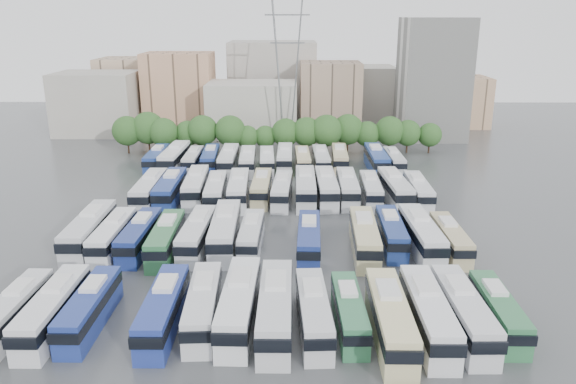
{
  "coord_description": "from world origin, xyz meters",
  "views": [
    {
      "loc": [
        3.0,
        -67.45,
        26.85
      ],
      "look_at": [
        2.46,
        7.19,
        3.0
      ],
      "focal_mm": 35.0,
      "sensor_mm": 36.0,
      "label": 1
    }
  ],
  "objects_px": {
    "bus_r1_s3": "(166,238)",
    "bus_r3_s8": "(303,160)",
    "bus_r2_s5": "(239,189)",
    "bus_r3_s10": "(340,158)",
    "bus_r1_s1": "(113,235)",
    "bus_r1_s12": "(421,234)",
    "bus_r1_s13": "(450,238)",
    "bus_r1_s6": "(251,235)",
    "bus_r2_s1": "(150,190)",
    "bus_r1_s2": "(140,235)",
    "bus_r2_s13": "(418,191)",
    "bus_r3_s6": "(267,160)",
    "bus_r3_s12": "(376,159)",
    "bus_r2_s12": "(395,188)",
    "bus_r2_s7": "(282,190)",
    "bus_r0_s11": "(428,313)",
    "bus_r3_s7": "(285,158)",
    "electricity_pylon": "(287,55)",
    "bus_r1_s5": "(225,231)",
    "bus_r0_s12": "(463,312)",
    "bus_r0_s10": "(390,318)",
    "bus_r0_s5": "(203,305)",
    "bus_r3_s2": "(193,160)",
    "bus_r2_s6": "(262,187)",
    "bus_r0_s2": "(90,308)",
    "bus_r3_s9": "(321,160)",
    "bus_r0_s8": "(314,312)",
    "bus_r3_s13": "(394,161)",
    "bus_r0_s9": "(349,311)",
    "bus_r1_s0": "(89,230)",
    "bus_r2_s4": "(216,191)",
    "bus_r0_s6": "(239,304)",
    "bus_r3_s5": "(248,161)",
    "bus_r1_s11": "(391,232)",
    "bus_r2_s9": "(326,187)",
    "bus_r1_s8": "(309,239)",
    "bus_r2_s8": "(305,187)",
    "bus_r0_s4": "(163,309)",
    "bus_r0_s0": "(14,311)",
    "bus_r3_s0": "(157,159)",
    "bus_r2_s10": "(348,188)",
    "bus_r0_s1": "(53,309)",
    "bus_r1_s10": "(364,237)",
    "bus_r2_s3": "(196,186)"
  },
  "relations": [
    {
      "from": "bus_r0_s11",
      "to": "bus_r3_s10",
      "type": "bearing_deg",
      "value": 93.44
    },
    {
      "from": "bus_r0_s5",
      "to": "bus_r1_s12",
      "type": "height_order",
      "value": "bus_r1_s12"
    },
    {
      "from": "bus_r3_s8",
      "to": "bus_r3_s9",
      "type": "bearing_deg",
      "value": -0.13
    },
    {
      "from": "bus_r1_s6",
      "to": "bus_r2_s1",
      "type": "height_order",
      "value": "bus_r2_s1"
    },
    {
      "from": "bus_r2_s5",
      "to": "bus_r3_s0",
      "type": "height_order",
      "value": "bus_r2_s5"
    },
    {
      "from": "bus_r0_s1",
      "to": "bus_r2_s5",
      "type": "height_order",
      "value": "bus_r2_s5"
    },
    {
      "from": "bus_r0_s12",
      "to": "bus_r0_s4",
      "type": "bearing_deg",
      "value": 178.22
    },
    {
      "from": "bus_r2_s13",
      "to": "bus_r3_s2",
      "type": "relative_size",
      "value": 1.09
    },
    {
      "from": "bus_r0_s2",
      "to": "bus_r1_s5",
      "type": "relative_size",
      "value": 0.85
    },
    {
      "from": "bus_r2_s7",
      "to": "bus_r3_s9",
      "type": "xyz_separation_m",
      "value": [
        6.66,
        18.19,
        0.01
      ]
    },
    {
      "from": "bus_r0_s9",
      "to": "bus_r3_s2",
      "type": "height_order",
      "value": "bus_r3_s2"
    },
    {
      "from": "bus_r0_s11",
      "to": "bus_r1_s13",
      "type": "height_order",
      "value": "bus_r0_s11"
    },
    {
      "from": "electricity_pylon",
      "to": "bus_r1_s5",
      "type": "bearing_deg",
      "value": -97.21
    },
    {
      "from": "bus_r1_s1",
      "to": "bus_r2_s10",
      "type": "bearing_deg",
      "value": 33.42
    },
    {
      "from": "electricity_pylon",
      "to": "bus_r0_s2",
      "type": "relative_size",
      "value": 2.91
    },
    {
      "from": "bus_r2_s5",
      "to": "bus_r3_s10",
      "type": "distance_m",
      "value": 25.36
    },
    {
      "from": "electricity_pylon",
      "to": "bus_r2_s10",
      "type": "xyz_separation_m",
      "value": [
        9.35,
        -37.2,
        -16.73
      ]
    },
    {
      "from": "bus_r1_s3",
      "to": "bus_r3_s8",
      "type": "height_order",
      "value": "bus_r1_s3"
    },
    {
      "from": "bus_r1_s8",
      "to": "bus_r2_s8",
      "type": "distance_m",
      "value": 19.41
    },
    {
      "from": "bus_r0_s8",
      "to": "bus_r3_s10",
      "type": "distance_m",
      "value": 55.1
    },
    {
      "from": "bus_r0_s2",
      "to": "bus_r2_s1",
      "type": "xyz_separation_m",
      "value": [
        -2.92,
        34.13,
        0.25
      ]
    },
    {
      "from": "bus_r2_s3",
      "to": "bus_r2_s10",
      "type": "xyz_separation_m",
      "value": [
        22.82,
        -0.27,
        -0.08
      ]
    },
    {
      "from": "bus_r1_s13",
      "to": "bus_r3_s8",
      "type": "height_order",
      "value": "bus_r3_s8"
    },
    {
      "from": "bus_r0_s5",
      "to": "bus_r0_s12",
      "type": "xyz_separation_m",
      "value": [
        22.97,
        -1.18,
        0.1
      ]
    },
    {
      "from": "bus_r1_s13",
      "to": "bus_r0_s12",
      "type": "bearing_deg",
      "value": -102.1
    },
    {
      "from": "bus_r1_s13",
      "to": "bus_r2_s5",
      "type": "xyz_separation_m",
      "value": [
        -26.44,
        18.32,
        0.23
      ]
    },
    {
      "from": "bus_r0_s10",
      "to": "bus_r2_s5",
      "type": "relative_size",
      "value": 1.02
    },
    {
      "from": "bus_r1_s13",
      "to": "bus_r2_s1",
      "type": "bearing_deg",
      "value": 155.35
    },
    {
      "from": "bus_r1_s10",
      "to": "bus_r1_s12",
      "type": "distance_m",
      "value": 6.79
    },
    {
      "from": "bus_r1_s2",
      "to": "bus_r2_s13",
      "type": "height_order",
      "value": "bus_r2_s13"
    },
    {
      "from": "bus_r0_s8",
      "to": "bus_r3_s13",
      "type": "relative_size",
      "value": 1.07
    },
    {
      "from": "bus_r3_s9",
      "to": "bus_r3_s6",
      "type": "bearing_deg",
      "value": -179.54
    },
    {
      "from": "bus_r0_s8",
      "to": "bus_r3_s5",
      "type": "height_order",
      "value": "bus_r3_s5"
    },
    {
      "from": "bus_r1_s11",
      "to": "bus_r2_s9",
      "type": "distance_m",
      "value": 18.72
    },
    {
      "from": "bus_r0_s11",
      "to": "bus_r1_s6",
      "type": "relative_size",
      "value": 1.16
    },
    {
      "from": "bus_r2_s4",
      "to": "bus_r3_s13",
      "type": "height_order",
      "value": "bus_r2_s4"
    },
    {
      "from": "bus_r0_s6",
      "to": "bus_r0_s9",
      "type": "distance_m",
      "value": 9.83
    },
    {
      "from": "bus_r1_s6",
      "to": "bus_r3_s0",
      "type": "height_order",
      "value": "bus_r3_s0"
    },
    {
      "from": "bus_r0_s11",
      "to": "bus_r3_s7",
      "type": "xyz_separation_m",
      "value": [
        -13.16,
        55.12,
        -0.1
      ]
    },
    {
      "from": "bus_r2_s12",
      "to": "bus_r2_s7",
      "type": "bearing_deg",
      "value": 178.12
    },
    {
      "from": "bus_r0_s2",
      "to": "bus_r1_s12",
      "type": "relative_size",
      "value": 0.88
    },
    {
      "from": "bus_r0_s0",
      "to": "bus_r3_s13",
      "type": "height_order",
      "value": "bus_r0_s0"
    },
    {
      "from": "bus_r3_s2",
      "to": "bus_r2_s6",
      "type": "bearing_deg",
      "value": -52.59
    },
    {
      "from": "bus_r3_s6",
      "to": "bus_r3_s12",
      "type": "bearing_deg",
      "value": -3.74
    },
    {
      "from": "bus_r2_s5",
      "to": "bus_r3_s12",
      "type": "relative_size",
      "value": 0.97
    },
    {
      "from": "bus_r1_s10",
      "to": "bus_r2_s3",
      "type": "relative_size",
      "value": 0.98
    },
    {
      "from": "bus_r0_s9",
      "to": "bus_r1_s0",
      "type": "height_order",
      "value": "bus_r1_s0"
    },
    {
      "from": "bus_r0_s0",
      "to": "bus_r3_s12",
      "type": "height_order",
      "value": "bus_r3_s12"
    },
    {
      "from": "bus_r1_s1",
      "to": "bus_r1_s12",
      "type": "xyz_separation_m",
      "value": [
        36.36,
        0.07,
        0.18
      ]
    },
    {
      "from": "bus_r1_s8",
      "to": "bus_r3_s8",
      "type": "xyz_separation_m",
      "value": [
        -0.07,
        36.86,
        -0.09
      ]
    }
  ]
}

